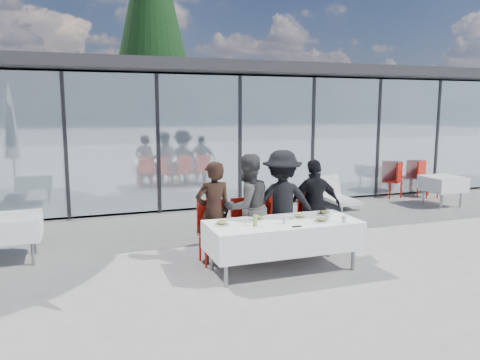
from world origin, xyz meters
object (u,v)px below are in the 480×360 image
(diner_chair_b, at_px, (246,225))
(lounger, at_px, (336,195))
(diner_b, at_px, (247,207))
(conifer_tree, at_px, (152,17))
(diner_d, at_px, (314,206))
(plate_b, at_px, (258,218))
(folded_eyeglasses, at_px, (297,226))
(diner_chair_c, at_px, (280,222))
(diner_chair_a, at_px, (212,228))
(juice_bottle, at_px, (255,220))
(plate_c, at_px, (299,216))
(diner_c, at_px, (282,203))
(dining_table, at_px, (283,235))
(spare_table_right, at_px, (443,184))
(spare_chair_b, at_px, (395,178))
(plate_d, at_px, (324,213))
(spare_chair_a, at_px, (425,177))
(diner_chair_d, at_px, (312,219))
(spare_table_left, at_px, (12,228))
(plate_extra, at_px, (321,220))
(plate_a, at_px, (222,223))
(diner_a, at_px, (213,213))

(diner_chair_b, relative_size, lounger, 0.72)
(diner_b, xyz_separation_m, conifer_tree, (0.64, 12.63, 5.14))
(diner_d, distance_m, plate_b, 1.30)
(diner_chair_b, bearing_deg, folded_eyeglasses, -72.40)
(diner_chair_c, relative_size, folded_eyeglasses, 6.96)
(diner_chair_a, distance_m, juice_bottle, 1.00)
(plate_c, bearing_deg, plate_b, 170.76)
(diner_c, distance_m, juice_bottle, 1.13)
(dining_table, relative_size, lounger, 1.66)
(diner_chair_c, bearing_deg, lounger, 46.62)
(spare_table_right, height_order, conifer_tree, conifer_tree)
(spare_chair_b, bearing_deg, plate_c, -140.30)
(plate_b, distance_m, plate_c, 0.65)
(plate_d, bearing_deg, spare_chair_a, 35.89)
(diner_d, relative_size, conifer_tree, 0.15)
(dining_table, distance_m, spare_table_right, 6.40)
(diner_chair_b, distance_m, diner_chair_c, 0.60)
(diner_c, relative_size, plate_d, 7.43)
(folded_eyeglasses, bearing_deg, conifer_tree, 88.79)
(diner_chair_d, distance_m, spare_table_right, 5.27)
(diner_chair_d, relative_size, spare_table_right, 1.13)
(diner_chair_a, xyz_separation_m, diner_d, (1.76, -0.07, 0.25))
(spare_table_right, bearing_deg, spare_table_left, -173.13)
(spare_table_left, height_order, spare_chair_b, spare_chair_b)
(plate_c, relative_size, juice_bottle, 1.40)
(dining_table, distance_m, lounger, 5.06)
(diner_c, xyz_separation_m, lounger, (2.95, 3.20, -0.61))
(plate_b, xyz_separation_m, plate_extra, (0.83, -0.43, 0.00))
(lounger, xyz_separation_m, conifer_tree, (-2.91, 9.44, 5.73))
(dining_table, bearing_deg, spare_table_right, 27.22)
(plate_a, bearing_deg, diner_chair_d, 20.33)
(plate_d, xyz_separation_m, spare_chair_a, (5.34, 3.86, -0.24))
(plate_c, bearing_deg, plate_d, 11.36)
(diner_c, xyz_separation_m, spare_chair_a, (5.85, 3.38, -0.33))
(diner_chair_b, bearing_deg, spare_table_left, 163.72)
(juice_bottle, bearing_deg, diner_a, 114.96)
(diner_d, height_order, spare_chair_b, diner_d)
(diner_c, height_order, spare_table_right, diner_c)
(diner_a, xyz_separation_m, plate_c, (1.19, -0.58, -0.03))
(lounger, relative_size, conifer_tree, 0.13)
(diner_a, relative_size, plate_extra, 6.86)
(spare_chair_a, bearing_deg, dining_table, -146.52)
(plate_extra, bearing_deg, dining_table, 156.30)
(diner_chair_a, height_order, diner_chair_d, same)
(diner_d, bearing_deg, spare_chair_a, -142.55)
(diner_chair_a, distance_m, spare_table_right, 6.91)
(diner_d, height_order, plate_extra, diner_d)
(diner_b, distance_m, diner_c, 0.60)
(spare_table_right, height_order, lounger, spare_table_right)
(conifer_tree, bearing_deg, diner_b, -92.91)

